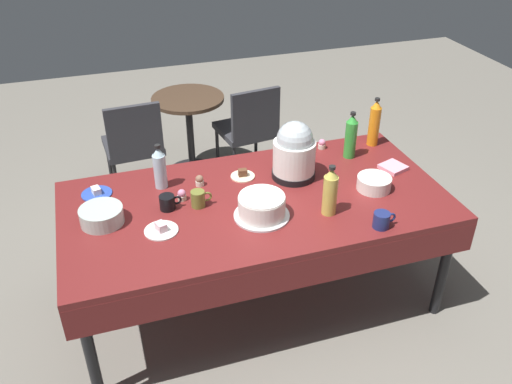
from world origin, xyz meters
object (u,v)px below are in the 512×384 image
Objects in this scene: soda_bottle_orange_juice at (374,123)px; coffee_mug_navy at (382,220)px; soda_bottle_water at (160,168)px; soda_bottle_ginger_ale at (330,192)px; cupcake_mint at (182,195)px; round_cafe_table at (189,122)px; ceramic_snack_bowl at (374,183)px; dessert_plate_cobalt at (97,193)px; coffee_mug_olive at (199,199)px; dessert_plate_white at (161,229)px; cupcake_lemon at (200,181)px; frosted_layer_cake at (262,207)px; slow_cooker at (294,152)px; dessert_plate_cream at (243,175)px; maroon_chair_right at (249,126)px; glass_salad_bowl at (102,216)px; cupcake_vanilla at (322,144)px; coffee_mug_black at (168,202)px; soda_bottle_lime_soda at (351,136)px; potluck_table at (256,208)px; maroon_chair_left at (134,142)px.

soda_bottle_orange_juice is 0.97m from coffee_mug_navy.
soda_bottle_ginger_ale is at bearing -33.79° from soda_bottle_water.
round_cafe_table is (0.35, 1.55, -0.28)m from cupcake_mint.
ceramic_snack_bowl is 1.14× the size of dessert_plate_cobalt.
soda_bottle_water is at bearing -175.92° from soda_bottle_orange_juice.
dessert_plate_white is at bearing -144.56° from coffee_mug_olive.
soda_bottle_orange_juice is (1.23, 0.16, 0.12)m from cupcake_lemon.
coffee_mug_olive is at bearing 145.83° from frosted_layer_cake.
slow_cooker is 5.40× the size of cupcake_lemon.
soda_bottle_water is 0.94× the size of soda_bottle_ginger_ale.
slow_cooker reaches higher than coffee_mug_olive.
dessert_plate_cobalt is at bearing 164.29° from ceramic_snack_bowl.
coffee_mug_olive reaches higher than dessert_plate_cream.
dessert_plate_cream is 1.44m from round_cafe_table.
ceramic_snack_bowl is at bearing 5.34° from frosted_layer_cake.
soda_bottle_ginger_ale is (-0.36, -0.15, 0.10)m from ceramic_snack_bowl.
coffee_mug_olive is 0.14× the size of maroon_chair_right.
cupcake_mint is at bearing 11.11° from glass_salad_bowl.
glass_salad_bowl is 0.70× the size of soda_bottle_orange_juice.
coffee_mug_olive reaches higher than round_cafe_table.
maroon_chair_right is at bearing 60.44° from cupcake_lemon.
cupcake_lemon is at bearing 140.72° from soda_bottle_ginger_ale.
cupcake_mint is at bearing -161.24° from dessert_plate_cream.
cupcake_mint is (0.16, 0.26, 0.02)m from dessert_plate_white.
cupcake_vanilla and cupcake_mint have the same top height.
dessert_plate_cream is 0.40m from coffee_mug_olive.
dessert_plate_cream is 0.51m from soda_bottle_water.
cupcake_mint is 0.56× the size of coffee_mug_olive.
frosted_layer_cake is 0.64m from coffee_mug_navy.
coffee_mug_black is at bearing -123.07° from maroon_chair_right.
frosted_layer_cake is 0.90m from soda_bottle_lime_soda.
potluck_table is 12.20× the size of dessert_plate_white.
maroon_chair_right is 1.18× the size of round_cafe_table.
dessert_plate_cream is 0.47× the size of soda_bottle_lime_soda.
soda_bottle_orange_juice is (0.66, 0.24, -0.02)m from slow_cooker.
maroon_chair_right is at bearing 105.71° from soda_bottle_lime_soda.
dessert_plate_cobalt is at bearing 171.83° from cupcake_lemon.
round_cafe_table is at bearing 80.44° from coffee_mug_olive.
cupcake_vanilla is 1.12m from soda_bottle_water.
maroon_chair_left reaches higher than dessert_plate_cream.
frosted_layer_cake reaches higher than cupcake_mint.
dessert_plate_cream is 1.23× the size of coffee_mug_olive.
coffee_mug_navy reaches higher than cupcake_mint.
soda_bottle_water is 0.39× the size of round_cafe_table.
dessert_plate_cobalt is 0.21× the size of maroon_chair_right.
coffee_mug_navy is 2.24m from round_cafe_table.
soda_bottle_ginger_ale reaches higher than dessert_plate_cream.
soda_bottle_ginger_ale is at bearing -13.56° from glass_salad_bowl.
glass_salad_bowl is at bearing 177.48° from potluck_table.
ceramic_snack_bowl is 1.03m from coffee_mug_olive.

